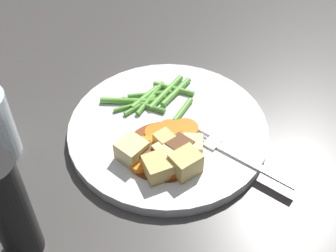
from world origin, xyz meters
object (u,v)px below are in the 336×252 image
at_px(potato_chunk_1, 193,147).
at_px(potato_chunk_2, 185,163).
at_px(dinner_plate, 168,130).
at_px(potato_chunk_0, 164,142).
at_px(meat_chunk_0, 144,153).
at_px(potato_chunk_3, 132,150).
at_px(pepper_mill, 10,210).
at_px(carrot_slice_1, 170,169).
at_px(carrot_slice_3, 185,129).
at_px(carrot_slice_5, 141,165).
at_px(carrot_slice_4, 157,134).
at_px(meat_chunk_1, 180,149).
at_px(carrot_slice_0, 172,130).
at_px(potato_chunk_4, 158,167).
at_px(carrot_slice_2, 146,146).
at_px(fork, 231,153).
at_px(potato_chunk_5, 165,154).

xyz_separation_m(potato_chunk_1, potato_chunk_2, (0.03, -0.02, 0.00)).
height_order(dinner_plate, potato_chunk_0, potato_chunk_0).
bearing_deg(meat_chunk_0, potato_chunk_3, -103.34).
bearing_deg(pepper_mill, carrot_slice_1, 110.04).
xyz_separation_m(carrot_slice_3, carrot_slice_5, (0.05, -0.07, 0.00)).
relative_size(carrot_slice_4, meat_chunk_1, 1.14).
distance_m(carrot_slice_0, potato_chunk_0, 0.03).
bearing_deg(carrot_slice_5, meat_chunk_0, 157.37).
relative_size(potato_chunk_3, pepper_mill, 0.23).
height_order(potato_chunk_4, meat_chunk_0, potato_chunk_4).
bearing_deg(dinner_plate, potato_chunk_2, 4.92).
xyz_separation_m(carrot_slice_2, carrot_slice_3, (-0.02, 0.06, -0.00)).
xyz_separation_m(carrot_slice_2, potato_chunk_0, (0.00, 0.02, 0.01)).
relative_size(carrot_slice_0, potato_chunk_0, 1.31).
relative_size(carrot_slice_3, potato_chunk_2, 1.01).
distance_m(potato_chunk_4, meat_chunk_0, 0.03).
height_order(carrot_slice_4, potato_chunk_3, potato_chunk_3).
relative_size(potato_chunk_3, fork, 0.24).
relative_size(carrot_slice_2, potato_chunk_4, 0.84).
xyz_separation_m(potato_chunk_0, potato_chunk_4, (0.04, -0.02, 0.00)).
relative_size(potato_chunk_4, potato_chunk_5, 1.26).
relative_size(carrot_slice_0, meat_chunk_0, 1.38).
bearing_deg(carrot_slice_0, carrot_slice_2, -57.83).
distance_m(carrot_slice_2, carrot_slice_4, 0.03).
relative_size(potato_chunk_3, potato_chunk_4, 1.00).
height_order(carrot_slice_5, potato_chunk_1, potato_chunk_1).
height_order(carrot_slice_2, meat_chunk_1, meat_chunk_1).
bearing_deg(fork, dinner_plate, -131.92).
xyz_separation_m(potato_chunk_2, potato_chunk_3, (-0.04, -0.06, -0.00)).
bearing_deg(carrot_slice_5, potato_chunk_5, 100.77).
distance_m(carrot_slice_2, meat_chunk_0, 0.01).
distance_m(carrot_slice_2, fork, 0.11).
relative_size(potato_chunk_0, meat_chunk_0, 1.05).
relative_size(dinner_plate, carrot_slice_4, 8.86).
bearing_deg(fork, carrot_slice_1, -80.38).
xyz_separation_m(potato_chunk_0, fork, (0.03, 0.09, -0.01)).
bearing_deg(potato_chunk_5, carrot_slice_1, 8.40).
bearing_deg(potato_chunk_1, carrot_slice_0, -154.61).
xyz_separation_m(potato_chunk_5, meat_chunk_1, (-0.00, 0.02, 0.00)).
xyz_separation_m(carrot_slice_3, potato_chunk_2, (0.07, -0.01, 0.01)).
xyz_separation_m(carrot_slice_2, carrot_slice_4, (-0.02, 0.02, -0.00)).
bearing_deg(potato_chunk_2, carrot_slice_2, -136.04).
height_order(carrot_slice_0, potato_chunk_0, potato_chunk_0).
bearing_deg(meat_chunk_0, carrot_slice_3, 120.21).
relative_size(carrot_slice_4, potato_chunk_5, 1.18).
relative_size(potato_chunk_1, potato_chunk_5, 1.05).
bearing_deg(carrot_slice_1, carrot_slice_3, 152.44).
distance_m(carrot_slice_4, potato_chunk_4, 0.06).
distance_m(carrot_slice_5, potato_chunk_3, 0.02).
xyz_separation_m(potato_chunk_2, fork, (-0.02, 0.07, -0.01)).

